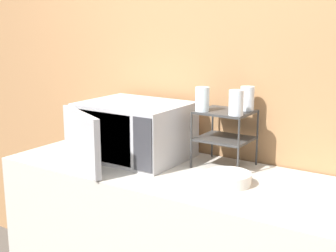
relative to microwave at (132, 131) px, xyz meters
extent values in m
cube|color=#9E7047|center=(0.30, 0.33, 0.22)|extent=(8.00, 0.06, 2.60)
cube|color=#ADADB2|center=(0.00, 0.02, 0.00)|extent=(0.54, 0.43, 0.30)
cube|color=#B7B2A8|center=(-0.06, -0.19, 0.00)|extent=(0.39, 0.01, 0.26)
cube|color=#333338|center=(0.22, -0.20, 0.00)|extent=(0.11, 0.01, 0.26)
cube|color=#ADADB2|center=(-0.08, -0.30, 0.00)|extent=(0.39, 0.21, 0.29)
cylinder|color=#333333|center=(0.35, 0.03, -0.01)|extent=(0.01, 0.01, 0.29)
cylinder|color=#333333|center=(0.61, 0.03, -0.01)|extent=(0.01, 0.01, 0.29)
cylinder|color=#333333|center=(0.35, 0.25, -0.01)|extent=(0.01, 0.01, 0.29)
cylinder|color=#333333|center=(0.61, 0.25, -0.01)|extent=(0.01, 0.01, 0.29)
cube|color=#333333|center=(0.48, 0.14, -0.01)|extent=(0.26, 0.22, 0.01)
cube|color=#333333|center=(0.48, 0.14, 0.13)|extent=(0.26, 0.22, 0.01)
cylinder|color=silver|center=(0.39, 0.07, 0.20)|extent=(0.07, 0.07, 0.12)
cylinder|color=silver|center=(0.56, 0.21, 0.20)|extent=(0.07, 0.07, 0.12)
cylinder|color=silver|center=(0.57, 0.07, 0.20)|extent=(0.07, 0.07, 0.12)
cylinder|color=silver|center=(0.62, -0.09, -0.15)|extent=(0.11, 0.11, 0.01)
cylinder|color=silver|center=(0.62, -0.09, -0.12)|extent=(0.20, 0.20, 0.05)
camera|label=1|loc=(1.50, -1.92, 0.58)|focal=50.00mm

